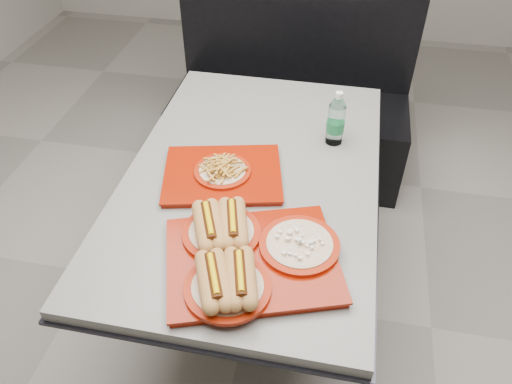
% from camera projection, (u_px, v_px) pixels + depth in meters
% --- Properties ---
extents(ground, '(6.00, 6.00, 0.00)m').
position_uv_depth(ground, '(253.00, 299.00, 2.30)').
color(ground, gray).
rests_on(ground, ground).
extents(diner_table, '(0.92, 1.42, 0.75)m').
position_uv_depth(diner_table, '(252.00, 206.00, 1.92)').
color(diner_table, black).
rests_on(diner_table, ground).
extents(booth_bench, '(1.30, 0.57, 1.35)m').
position_uv_depth(booth_bench, '(291.00, 101.00, 2.84)').
color(booth_bench, black).
rests_on(booth_bench, ground).
extents(tray_near, '(0.60, 0.53, 0.11)m').
position_uv_depth(tray_near, '(245.00, 255.00, 1.46)').
color(tray_near, maroon).
rests_on(tray_near, diner_table).
extents(tray_far, '(0.48, 0.41, 0.08)m').
position_uv_depth(tray_far, '(223.00, 172.00, 1.77)').
color(tray_far, maroon).
rests_on(tray_far, diner_table).
extents(water_bottle, '(0.07, 0.07, 0.22)m').
position_uv_depth(water_bottle, '(336.00, 121.00, 1.89)').
color(water_bottle, silver).
rests_on(water_bottle, diner_table).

